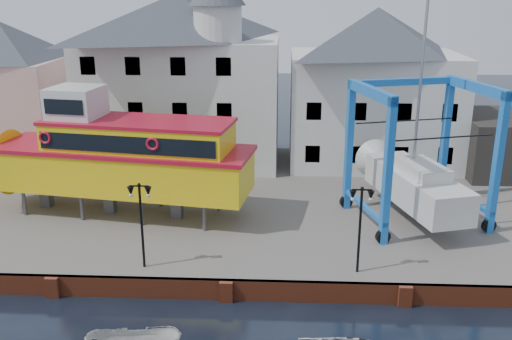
{
  "coord_description": "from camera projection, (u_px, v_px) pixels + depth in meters",
  "views": [
    {
      "loc": [
        2.47,
        -22.71,
        13.71
      ],
      "look_at": [
        1.0,
        7.0,
        4.0
      ],
      "focal_mm": 40.0,
      "sensor_mm": 36.0,
      "label": 1
    }
  ],
  "objects": [
    {
      "name": "building_white_right",
      "position": [
        374.0,
        87.0,
        41.5
      ],
      "size": [
        12.0,
        8.0,
        11.2
      ],
      "color": "silver",
      "rests_on": "hardstanding"
    },
    {
      "name": "quay_wall",
      "position": [
        227.0,
        290.0,
        25.88
      ],
      "size": [
        44.0,
        0.47,
        1.0
      ],
      "color": "maroon",
      "rests_on": "ground"
    },
    {
      "name": "travel_lift",
      "position": [
        409.0,
        173.0,
        32.44
      ],
      "size": [
        8.12,
        10.11,
        14.8
      ],
      "rotation": [
        0.0,
        0.0,
        0.28
      ],
      "color": "#1561B6",
      "rests_on": "hardstanding"
    },
    {
      "name": "ground",
      "position": [
        226.0,
        301.0,
        25.94
      ],
      "size": [
        140.0,
        140.0,
        0.0
      ],
      "primitive_type": "plane",
      "color": "black",
      "rests_on": "ground"
    },
    {
      "name": "lamp_post_right",
      "position": [
        361.0,
        208.0,
        25.5
      ],
      "size": [
        1.12,
        0.32,
        4.2
      ],
      "color": "black",
      "rests_on": "hardstanding"
    },
    {
      "name": "building_pink",
      "position": [
        6.0,
        92.0,
        41.97
      ],
      "size": [
        8.0,
        7.0,
        10.3
      ],
      "color": "#DA9E96",
      "rests_on": "hardstanding"
    },
    {
      "name": "lamp_post_left",
      "position": [
        140.0,
        204.0,
        25.97
      ],
      "size": [
        1.12,
        0.32,
        4.2
      ],
      "color": "black",
      "rests_on": "hardstanding"
    },
    {
      "name": "tour_boat",
      "position": [
        107.0,
        156.0,
        32.37
      ],
      "size": [
        17.21,
        6.56,
        7.31
      ],
      "rotation": [
        0.0,
        0.0,
        -0.16
      ],
      "color": "#59595E",
      "rests_on": "hardstanding"
    },
    {
      "name": "hardstanding",
      "position": [
        243.0,
        203.0,
        36.23
      ],
      "size": [
        44.0,
        22.0,
        1.0
      ],
      "primitive_type": "cube",
      "color": "#605D58",
      "rests_on": "ground"
    },
    {
      "name": "building_white_main",
      "position": [
        183.0,
        76.0,
        41.35
      ],
      "size": [
        14.0,
        8.3,
        14.0
      ],
      "color": "silver",
      "rests_on": "hardstanding"
    }
  ]
}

